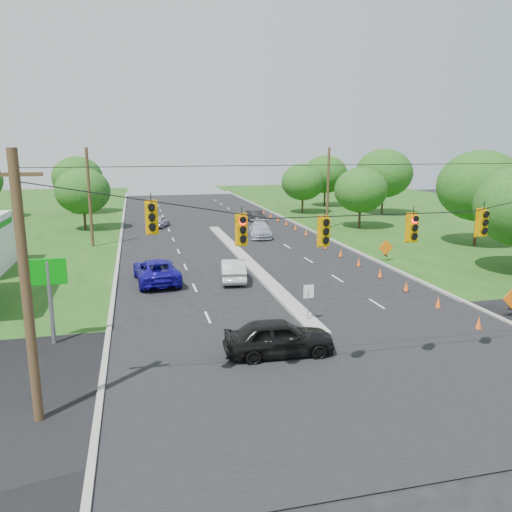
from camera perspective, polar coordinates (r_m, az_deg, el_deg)
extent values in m
plane|color=black|center=(21.41, 11.44, -12.80)|extent=(160.00, 160.00, 0.00)
cube|color=black|center=(21.41, 11.44, -12.80)|extent=(160.00, 14.00, 0.02)
cube|color=gray|center=(48.34, -15.29, 1.15)|extent=(0.25, 110.00, 0.16)
cube|color=gray|center=(51.77, 7.65, 2.20)|extent=(0.25, 110.00, 0.16)
cube|color=gray|center=(40.41, -1.15, -0.55)|extent=(1.00, 34.00, 0.18)
cylinder|color=gray|center=(26.24, 6.00, -5.73)|extent=(0.06, 0.06, 1.80)
cube|color=white|center=(26.00, 6.04, -4.05)|extent=(0.55, 0.04, 0.70)
cylinder|color=#422D1C|center=(17.42, -24.77, -3.81)|extent=(0.32, 0.32, 9.00)
cube|color=#422D1C|center=(16.85, -25.91, 8.38)|extent=(1.60, 0.12, 0.12)
cylinder|color=black|center=(18.64, 13.66, 5.82)|extent=(24.00, 0.04, 0.04)
cube|color=#F5A800|center=(16.63, -11.82, 4.28)|extent=(0.34, 0.24, 1.00)
cube|color=#F5A800|center=(17.06, -1.62, 2.96)|extent=(0.34, 0.24, 1.00)
cube|color=#F5A800|center=(17.95, 7.80, 2.75)|extent=(0.34, 0.24, 1.00)
cube|color=#F5A800|center=(19.49, 17.45, 3.05)|extent=(0.34, 0.24, 1.00)
cube|color=#F5A800|center=(21.17, 24.46, 3.45)|extent=(0.34, 0.24, 1.00)
cylinder|color=#422D1C|center=(47.85, -18.49, 6.30)|extent=(0.28, 0.28, 9.00)
cylinder|color=#422D1C|center=(56.69, 8.23, 7.65)|extent=(0.28, 0.28, 9.00)
cylinder|color=gray|center=(24.81, -22.40, -5.02)|extent=(0.20, 0.20, 4.00)
cube|color=#008D09|center=(24.43, -22.69, -1.66)|extent=(1.60, 0.15, 1.20)
cone|color=#FF5B1B|center=(27.68, 24.10, -7.00)|extent=(0.32, 0.32, 0.70)
cone|color=#FF5B1B|center=(30.36, 20.10, -5.01)|extent=(0.32, 0.32, 0.70)
cone|color=#FF5B1B|center=(33.19, 16.78, -3.32)|extent=(0.32, 0.32, 0.70)
cone|color=#FF5B1B|center=(36.14, 14.01, -1.90)|extent=(0.32, 0.32, 0.70)
cone|color=#FF5B1B|center=(39.18, 11.66, -0.69)|extent=(0.32, 0.32, 0.70)
cone|color=#FF5B1B|center=(42.29, 9.66, 0.35)|extent=(0.32, 0.32, 0.70)
cone|color=#FF5B1B|center=(45.46, 7.93, 1.24)|extent=(0.32, 0.32, 0.70)
cone|color=#FF5B1B|center=(48.88, 7.09, 2.04)|extent=(0.32, 0.32, 0.70)
cone|color=#FF5B1B|center=(52.12, 5.73, 2.71)|extent=(0.32, 0.32, 0.70)
cone|color=#FF5B1B|center=(55.39, 4.54, 3.30)|extent=(0.32, 0.32, 0.70)
cone|color=#FF5B1B|center=(58.69, 3.48, 3.83)|extent=(0.32, 0.32, 0.70)
cone|color=#FF5B1B|center=(62.00, 2.53, 4.29)|extent=(0.32, 0.32, 0.70)
cone|color=#FF5B1B|center=(65.34, 1.67, 4.71)|extent=(0.32, 0.32, 0.70)
cone|color=#FF5B1B|center=(68.69, 0.90, 5.09)|extent=(0.32, 0.32, 0.70)
cube|color=black|center=(30.08, 27.22, -5.40)|extent=(0.06, 0.58, 0.26)
cube|color=black|center=(30.08, 27.22, -5.40)|extent=(0.06, 0.58, 0.26)
cube|color=black|center=(41.25, 14.59, 0.10)|extent=(0.06, 0.58, 0.26)
cube|color=black|center=(41.25, 14.59, 0.10)|extent=(0.06, 0.58, 0.26)
cube|color=orange|center=(41.13, 14.64, 0.92)|extent=(1.27, 0.05, 1.27)
cube|color=black|center=(53.76, 7.59, 3.17)|extent=(0.06, 0.58, 0.26)
cube|color=black|center=(53.76, 7.59, 3.17)|extent=(0.06, 0.58, 0.26)
cube|color=orange|center=(53.67, 7.61, 3.81)|extent=(1.27, 0.05, 1.27)
cylinder|color=black|center=(58.24, -18.98, 4.02)|extent=(0.28, 0.28, 2.52)
ellipsoid|color=#194C14|center=(57.92, -19.19, 7.03)|extent=(5.88, 5.88, 5.04)
cylinder|color=black|center=(73.24, -19.54, 5.70)|extent=(0.28, 0.28, 2.88)
ellipsoid|color=#194C14|center=(72.96, -19.74, 8.44)|extent=(6.72, 6.72, 5.76)
cylinder|color=black|center=(50.42, 23.82, 2.86)|extent=(0.28, 0.28, 3.24)
ellipsoid|color=#194C14|center=(49.99, 24.21, 7.33)|extent=(7.56, 7.56, 6.48)
cylinder|color=black|center=(57.52, 11.74, 4.33)|extent=(0.28, 0.28, 2.52)
ellipsoid|color=#194C14|center=(57.19, 11.88, 7.39)|extent=(5.88, 5.88, 5.04)
cylinder|color=black|center=(69.92, 14.23, 5.89)|extent=(0.28, 0.28, 3.24)
ellipsoid|color=#194C14|center=(69.61, 14.40, 9.13)|extent=(7.56, 7.56, 6.48)
cylinder|color=black|center=(78.23, 7.85, 6.67)|extent=(0.28, 0.28, 2.88)
ellipsoid|color=#194C14|center=(77.97, 7.93, 9.24)|extent=(6.72, 6.72, 5.76)
cylinder|color=black|center=(69.65, 5.33, 5.89)|extent=(0.28, 0.28, 2.52)
ellipsoid|color=#194C14|center=(69.38, 5.38, 8.42)|extent=(5.88, 5.88, 5.04)
imported|color=black|center=(22.22, 2.64, -9.27)|extent=(4.94, 2.16, 1.66)
imported|color=#BEBEBE|center=(34.39, -2.66, -1.56)|extent=(2.21, 4.76, 1.51)
imported|color=#150B90|center=(34.51, -11.32, -1.64)|extent=(3.20, 6.08, 1.63)
imported|color=#A4A9BC|center=(51.06, 0.48, 3.04)|extent=(3.07, 5.55, 1.52)
imported|color=#A8A2B8|center=(58.53, -10.97, 3.91)|extent=(2.83, 4.20, 1.33)
imported|color=black|center=(61.54, -0.06, 4.58)|extent=(1.82, 4.37, 1.41)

